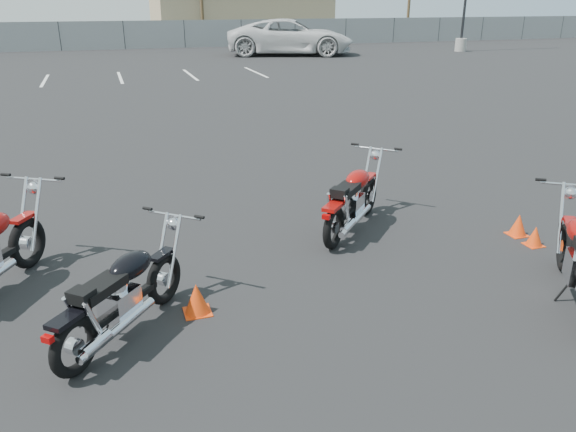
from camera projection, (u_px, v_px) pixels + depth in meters
name	position (u px, v px, depth m)	size (l,w,h in m)	color
ground	(288.00, 288.00, 6.53)	(120.00, 120.00, 0.00)	black
motorcycle_second_black	(123.00, 295.00, 5.46)	(1.60, 1.76, 0.98)	black
motorcycle_third_red	(353.00, 199.00, 8.00)	(1.75, 1.78, 1.03)	black
training_cone_near	(518.00, 225.00, 7.93)	(0.26, 0.26, 0.31)	#F8410D
training_cone_far	(535.00, 236.00, 7.60)	(0.23, 0.23, 0.27)	#F8410D
training_cone_extra	(197.00, 298.00, 5.95)	(0.29, 0.29, 0.34)	#F8410D
light_pole_east	(465.00, 1.00, 34.90)	(0.80, 0.70, 11.29)	#999691
chainlink_fence	(124.00, 35.00, 37.22)	(80.06, 0.06, 1.80)	slate
tan_building_east	(239.00, 15.00, 47.75)	(14.40, 9.40, 3.70)	tan
parking_line_stripes	(83.00, 79.00, 23.52)	(15.12, 4.00, 0.01)	silver
white_van	(290.00, 26.00, 33.07)	(8.58, 3.43, 3.26)	silver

